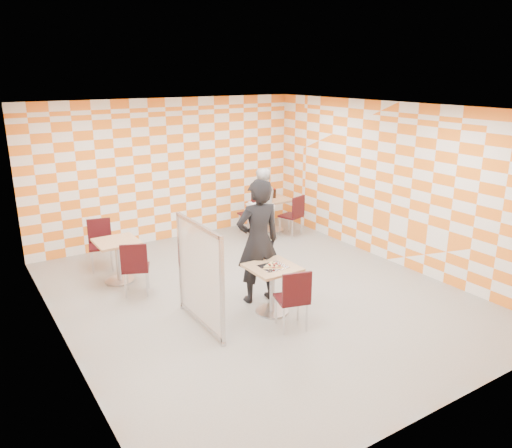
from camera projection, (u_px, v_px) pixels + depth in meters
The scene contains 15 objects.
room_shell at pixel (240, 199), 8.19m from camera, with size 7.00×7.00×7.00m.
main_table at pixel (272, 281), 7.46m from camera, with size 0.70×0.70×0.75m.
second_table at pixel (273, 209), 11.36m from camera, with size 0.70×0.70×0.75m.
empty_table at pixel (117, 254), 8.58m from camera, with size 0.70×0.70×0.75m.
chair_main_front at pixel (294, 295), 6.91m from camera, with size 0.52×0.53×0.92m.
chair_second_front at pixel (294, 213), 10.94m from camera, with size 0.53×0.54×0.92m.
chair_second_side at pixel (253, 209), 11.21m from camera, with size 0.46×0.45×0.92m.
chair_empty_near at pixel (135, 265), 8.00m from camera, with size 0.56×0.56×0.92m.
chair_empty_far at pixel (100, 240), 9.17m from camera, with size 0.51×0.52×0.92m.
partition at pixel (200, 275), 6.97m from camera, with size 0.08×1.38×1.55m.
man_dark at pixel (258, 241), 7.73m from camera, with size 0.72×0.47×1.98m, color black.
man_white at pixel (261, 205), 10.62m from camera, with size 0.77×0.60×1.57m, color white.
pizza_on_foil at pixel (273, 266), 7.37m from camera, with size 0.40×0.40×0.04m.
sport_bottle at pixel (268, 195), 11.23m from camera, with size 0.06×0.06×0.20m.
soda_bottle at pixel (275, 193), 11.34m from camera, with size 0.07×0.07×0.23m.
Camera 1 is at (-4.05, -6.30, 3.52)m, focal length 35.00 mm.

